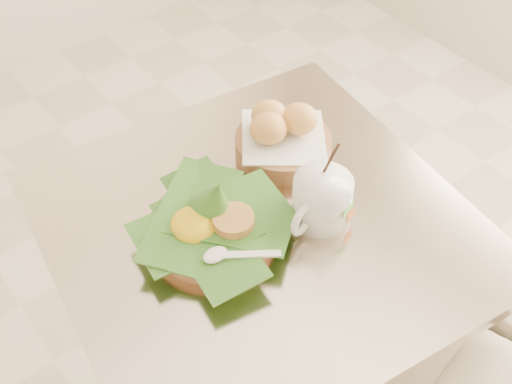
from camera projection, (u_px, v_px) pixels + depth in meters
cafe_table at (259, 294)px, 1.28m from camera, size 0.79×0.79×0.75m
rice_basket at (212, 221)px, 1.07m from camera, size 0.26×0.27×0.13m
bread_basket at (282, 136)px, 1.22m from camera, size 0.22×0.22×0.10m
coffee_mug at (321, 200)px, 1.09m from camera, size 0.14×0.11×0.18m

